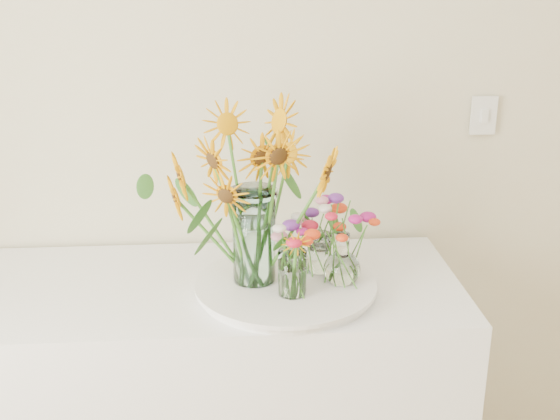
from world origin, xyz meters
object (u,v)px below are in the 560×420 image
object	(u,v)px
tray	(286,288)
small_vase_c	(319,253)
small_vase_b	(342,259)
counter	(215,419)
small_vase_a	(292,274)
mason_jar	(254,236)

from	to	relation	value
tray	small_vase_c	size ratio (longest dim) A/B	4.01
small_vase_b	small_vase_c	bearing A→B (deg)	126.23
counter	small_vase_b	world-z (taller)	small_vase_b
counter	small_vase_b	size ratio (longest dim) A/B	9.63
counter	small_vase_c	size ratio (longest dim) A/B	11.97
tray	small_vase_a	xyz separation A→B (m)	(0.01, -0.07, 0.08)
mason_jar	small_vase_a	world-z (taller)	mason_jar
counter	tray	bearing A→B (deg)	-18.71
counter	small_vase_a	distance (m)	0.60
small_vase_a	tray	bearing A→B (deg)	99.08
mason_jar	tray	bearing A→B (deg)	-14.41
small_vase_a	small_vase_c	bearing A→B (deg)	57.78
mason_jar	small_vase_b	size ratio (longest dim) A/B	1.84
small_vase_b	small_vase_c	world-z (taller)	small_vase_b
small_vase_b	small_vase_c	size ratio (longest dim) A/B	1.24
small_vase_a	small_vase_b	world-z (taller)	small_vase_b
counter	small_vase_a	size ratio (longest dim) A/B	11.06
counter	mason_jar	distance (m)	0.62
tray	small_vase_b	bearing A→B (deg)	-2.10
tray	mason_jar	xyz separation A→B (m)	(-0.08, 0.02, 0.15)
small_vase_a	small_vase_b	bearing A→B (deg)	25.22
tray	mason_jar	size ratio (longest dim) A/B	1.75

